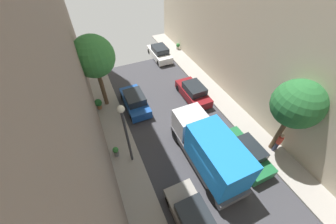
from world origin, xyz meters
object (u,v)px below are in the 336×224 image
object	(u,v)px
delivery_truck	(209,150)
pedestrian	(279,142)
parked_car_left_2	(194,220)
potted_plant_1	(116,151)
potted_plant_2	(178,46)
parked_car_right_3	(160,53)
potted_plant_4	(98,103)
street_tree_2	(93,57)
parked_car_right_2	(193,92)
street_tree_1	(297,104)
lamp_post	(125,128)
parked_car_right_1	(245,153)
parked_car_left_3	(135,101)

from	to	relation	value
delivery_truck	pedestrian	size ratio (longest dim) A/B	3.84
parked_car_left_2	potted_plant_1	xyz separation A→B (m)	(-2.81, 6.22, -0.13)
delivery_truck	pedestrian	bearing A→B (deg)	-11.84
potted_plant_2	delivery_truck	bearing A→B (deg)	-109.56
parked_car_right_3	potted_plant_2	xyz separation A→B (m)	(2.98, 1.03, -0.15)
potted_plant_4	parked_car_left_2	bearing A→B (deg)	-75.43
delivery_truck	pedestrian	xyz separation A→B (m)	(5.22, -1.10, -0.71)
delivery_truck	potted_plant_1	world-z (taller)	delivery_truck
delivery_truck	street_tree_2	distance (m)	10.86
street_tree_2	pedestrian	bearing A→B (deg)	-44.93
parked_car_right_3	street_tree_2	distance (m)	10.53
parked_car_right_2	street_tree_1	bearing A→B (deg)	-71.69
parked_car_right_3	street_tree_2	size ratio (longest dim) A/B	0.66
pedestrian	potted_plant_2	xyz separation A→B (m)	(0.46, 17.08, -0.50)
delivery_truck	lamp_post	size ratio (longest dim) A/B	1.28
street_tree_1	potted_plant_2	size ratio (longest dim) A/B	7.60
parked_car_right_2	lamp_post	xyz separation A→B (m)	(-7.30, -4.23, 2.85)
potted_plant_2	potted_plant_4	xyz separation A→B (m)	(-11.42, -7.27, 0.15)
delivery_truck	street_tree_1	distance (m)	5.89
parked_car_right_1	street_tree_1	size ratio (longest dim) A/B	0.72
parked_car_left_3	potted_plant_2	size ratio (longest dim) A/B	5.44
street_tree_1	lamp_post	xyz separation A→B (m)	(-9.78, 3.25, -0.91)
pedestrian	street_tree_2	xyz separation A→B (m)	(-10.24, 10.22, 3.80)
delivery_truck	street_tree_2	bearing A→B (deg)	118.82
potted_plant_2	street_tree_1	bearing A→B (deg)	-91.72
parked_car_right_3	street_tree_1	size ratio (longest dim) A/B	0.72
potted_plant_2	potted_plant_4	size ratio (longest dim) A/B	0.78
parked_car_left_2	street_tree_2	world-z (taller)	street_tree_2
parked_car_left_3	pedestrian	bearing A→B (deg)	-47.93
parked_car_right_2	parked_car_right_3	xyz separation A→B (m)	(0.00, 8.30, 0.00)
delivery_truck	potted_plant_1	size ratio (longest dim) A/B	8.19
parked_car_left_3	potted_plant_2	world-z (taller)	parked_car_left_3
parked_car_left_2	parked_car_left_3	world-z (taller)	same
parked_car_left_2	lamp_post	bearing A→B (deg)	109.34
parked_car_right_2	potted_plant_2	world-z (taller)	parked_car_right_2
parked_car_right_3	delivery_truck	world-z (taller)	delivery_truck
parked_car_left_2	potted_plant_2	xyz separation A→B (m)	(8.38, 18.98, -0.15)
pedestrian	potted_plant_2	size ratio (longest dim) A/B	2.23
parked_car_right_3	potted_plant_1	xyz separation A→B (m)	(-8.21, -11.73, -0.13)
delivery_truck	street_tree_1	xyz separation A→B (m)	(5.18, -0.83, 2.69)
street_tree_2	delivery_truck	bearing A→B (deg)	-61.18
potted_plant_4	potted_plant_1	bearing A→B (deg)	-87.64
delivery_truck	potted_plant_2	xyz separation A→B (m)	(5.68, 15.99, -1.22)
pedestrian	potted_plant_2	bearing A→B (deg)	88.47
parked_car_right_1	delivery_truck	bearing A→B (deg)	165.70
parked_car_left_2	potted_plant_2	world-z (taller)	parked_car_left_2
parked_car_right_2	street_tree_1	world-z (taller)	street_tree_1
parked_car_right_2	parked_car_right_3	bearing A→B (deg)	90.00
parked_car_left_3	parked_car_right_3	xyz separation A→B (m)	(5.40, 7.27, 0.00)
parked_car_right_2	potted_plant_1	size ratio (longest dim) A/B	5.21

